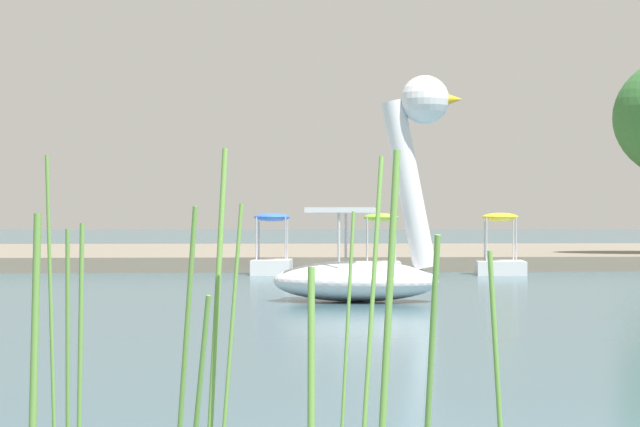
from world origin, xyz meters
The scene contains 6 objects.
shore_bank_far centered at (0.00, 37.86, 0.19)m, with size 129.64×22.77×0.37m, color slate.
swan_boat centered at (0.64, 14.39, 0.92)m, with size 3.03×1.92×3.46m.
pedal_boat_blue centered at (-0.53, 25.21, 0.46)m, with size 1.07×1.81×1.45m.
pedal_boat_lime centered at (2.05, 25.09, 0.44)m, with size 1.07×1.85×1.45m.
pedal_boat_yellow centered at (4.84, 24.81, 0.42)m, with size 1.37×1.89×1.46m.
reed_clump_foreground centered at (-1.42, 0.79, 0.64)m, with size 2.18×1.01×1.56m.
Camera 1 is at (-1.53, -5.23, 1.18)m, focal length 72.42 mm.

